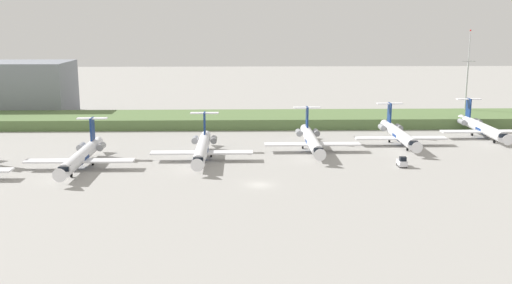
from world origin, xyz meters
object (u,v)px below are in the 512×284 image
Objects in this scene: regional_jet_fourth at (312,140)px; antenna_mast at (467,83)px; regional_jet_second at (81,156)px; baggage_tug at (402,162)px; regional_jet_third at (202,148)px; regional_jet_sixth at (482,128)px; regional_jet_fifth at (399,134)px.

antenna_mast reaches higher than regional_jet_fourth.
regional_jet_second is 1.12× the size of antenna_mast.
regional_jet_second is at bearing 179.01° from baggage_tug.
regional_jet_third reaches higher than baggage_tug.
regional_jet_sixth is at bearing 17.37° from regional_jet_fourth.
regional_jet_sixth is at bearing 18.32° from regional_jet_fifth.
regional_jet_sixth is 9.69× the size of baggage_tug.
regional_jet_third and regional_jet_fourth have the same top height.
antenna_mast is at bearing 50.23° from regional_jet_fifth.
regional_jet_third is 1.00× the size of regional_jet_fourth.
regional_jet_fifth is 1.12× the size of antenna_mast.
antenna_mast is (79.16, 51.68, 8.89)m from regional_jet_third.
regional_jet_third is 1.00× the size of regional_jet_fifth.
regional_jet_fourth is (25.72, 8.27, 0.00)m from regional_jet_third.
regional_jet_fourth is 1.12× the size of antenna_mast.
regional_jet_third is at bearing -162.87° from regional_jet_fifth.
regional_jet_fourth is 9.69× the size of baggage_tug.
regional_jet_fourth is (50.91, 15.38, 0.00)m from regional_jet_second.
regional_jet_third is 76.71m from regional_jet_sixth.
baggage_tug is (-5.41, -23.28, -1.53)m from regional_jet_fifth.
baggage_tug is at bearing -133.63° from regional_jet_sixth.
baggage_tug is (43.21, -8.30, -1.53)m from regional_jet_third.
antenna_mast is (30.53, 36.69, 8.89)m from regional_jet_fifth.
regional_jet_fifth is (22.91, 6.72, 0.00)m from regional_jet_fourth.
antenna_mast is at bearing 59.06° from baggage_tug.
regional_jet_fifth is at bearing 17.13° from regional_jet_third.
regional_jet_second is 9.69× the size of baggage_tug.
regional_jet_fifth is at bearing 16.67° from regional_jet_second.
regional_jet_fourth and regional_jet_sixth have the same top height.
regional_jet_sixth is at bearing 46.37° from baggage_tug.
regional_jet_fourth is at bearing 16.81° from regional_jet_second.
regional_jet_third is 44.03m from baggage_tug.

